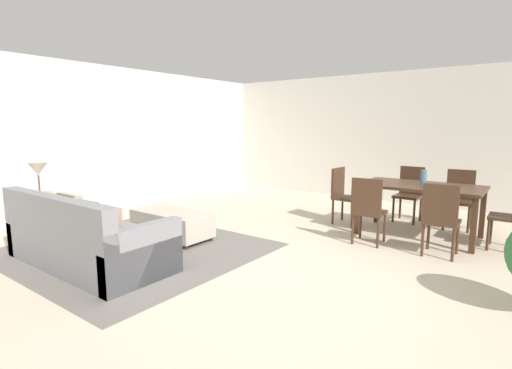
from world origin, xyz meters
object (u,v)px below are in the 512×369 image
object	(u,v)px
table_lamp	(38,170)
dining_chair_near_right	(441,216)
vase_centerpiece	(423,178)
dining_chair_near_left	(368,207)
ottoman_table	(172,223)
dining_chair_far_right	(459,196)
dining_chair_head_west	(343,192)
side_table	(41,209)
dining_chair_far_left	(410,191)
dining_table	(420,191)
couch	(85,240)

from	to	relation	value
table_lamp	dining_chair_near_right	size ratio (longest dim) A/B	0.57
vase_centerpiece	dining_chair_near_left	bearing A→B (deg)	-120.26
ottoman_table	dining_chair_near_right	bearing A→B (deg)	23.78
dining_chair_far_right	vase_centerpiece	distance (m)	1.00
table_lamp	dining_chair_head_west	bearing A→B (deg)	49.52
dining_chair_far_right	dining_chair_head_west	distance (m)	1.78
side_table	dining_chair_far_left	world-z (taller)	dining_chair_far_left
dining_chair_near_right	dining_chair_far_left	size ratio (longest dim) A/B	1.00
dining_chair_far_right	dining_table	bearing A→B (deg)	-114.58
dining_chair_head_west	dining_chair_far_left	bearing A→B (deg)	44.80
table_lamp	dining_table	bearing A→B (deg)	39.45
couch	dining_chair_far_right	distance (m)	5.43
dining_table	couch	bearing A→B (deg)	-127.92
dining_table	vase_centerpiece	distance (m)	0.21
dining_chair_near_left	dining_chair_far_left	distance (m)	1.72
dining_chair_far_right	dining_chair_head_west	world-z (taller)	same
ottoman_table	dining_chair_head_west	xyz separation A→B (m)	(1.59, 2.28, 0.29)
dining_chair_head_west	vase_centerpiece	distance (m)	1.30
table_lamp	dining_chair_near_right	distance (m)	5.31
ottoman_table	dining_chair_far_left	distance (m)	3.95
dining_table	vase_centerpiece	size ratio (longest dim) A/B	7.55
dining_chair_near_left	dining_chair_far_left	xyz separation A→B (m)	(0.07, 1.72, 0.00)
dining_table	dining_chair_near_right	size ratio (longest dim) A/B	1.79
dining_chair_far_left	dining_chair_near_left	bearing A→B (deg)	-92.28
dining_chair_near_right	side_table	bearing A→B (deg)	-150.56
dining_chair_near_right	dining_chair_head_west	distance (m)	1.87
table_lamp	dining_table	world-z (taller)	table_lamp
dining_chair_far_right	vase_centerpiece	world-z (taller)	vase_centerpiece
side_table	dining_table	distance (m)	5.38
couch	table_lamp	xyz separation A→B (m)	(-1.38, 0.15, 0.70)
table_lamp	vase_centerpiece	distance (m)	5.39
couch	dining_chair_head_west	distance (m)	3.94
dining_chair_near_left	dining_chair_near_right	bearing A→B (deg)	2.62
dining_chair_far_right	side_table	bearing A→B (deg)	-136.83
dining_chair_near_right	dining_chair_far_right	size ratio (longest dim) A/B	1.00
ottoman_table	dining_chair_near_left	xyz separation A→B (m)	(2.35, 1.39, 0.29)
side_table	vase_centerpiece	bearing A→B (deg)	38.92
table_lamp	dining_chair_near_left	size ratio (longest dim) A/B	0.57
ottoman_table	dining_table	distance (m)	3.62
ottoman_table	side_table	bearing A→B (deg)	-139.28
table_lamp	dining_chair_far_right	distance (m)	6.24
couch	dining_table	bearing A→B (deg)	52.08
dining_chair_far_right	dining_chair_head_west	xyz separation A→B (m)	(-1.59, -0.80, 0.00)
couch	table_lamp	bearing A→B (deg)	173.84
couch	dining_chair_far_left	xyz separation A→B (m)	(2.40, 4.43, 0.23)
dining_chair_far_right	table_lamp	bearing A→B (deg)	-136.83
table_lamp	couch	bearing A→B (deg)	-6.16
ottoman_table	vase_centerpiece	world-z (taller)	vase_centerpiece
side_table	dining_table	world-z (taller)	dining_table
side_table	dining_table	bearing A→B (deg)	39.45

